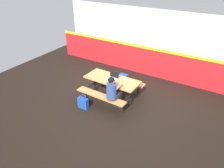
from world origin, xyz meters
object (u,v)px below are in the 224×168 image
student_nearer (113,91)px  laptop_silver (113,77)px  backpack_dark (124,80)px  tote_bag_bright (83,103)px  picnic_table_main (112,83)px

student_nearer → laptop_silver: size_ratio=3.70×
backpack_dark → student_nearer: bearing=-73.0°
student_nearer → tote_bag_bright: (-0.86, -0.38, -0.51)m
picnic_table_main → backpack_dark: (-0.10, 0.99, -0.36)m
student_nearer → laptop_silver: (-0.36, 0.60, 0.08)m
student_nearer → backpack_dark: size_ratio=2.74×
laptop_silver → backpack_dark: 1.12m
picnic_table_main → backpack_dark: size_ratio=4.13×
laptop_silver → picnic_table_main: bearing=-116.7°
student_nearer → picnic_table_main: bearing=123.5°
laptop_silver → tote_bag_bright: 1.25m
picnic_table_main → backpack_dark: picnic_table_main is taller
student_nearer → tote_bag_bright: bearing=-156.0°
backpack_dark → tote_bag_bright: (-0.38, -1.94, -0.02)m
laptop_silver → tote_bag_bright: laptop_silver is taller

